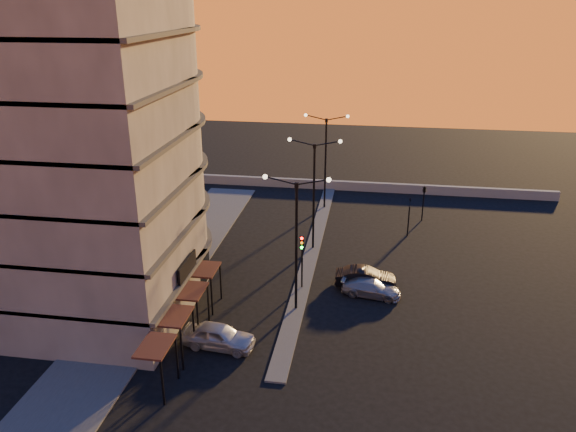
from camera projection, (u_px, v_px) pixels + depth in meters
The scene contains 14 objects.
ground at pixel (296, 309), 38.25m from camera, with size 120.00×120.00×0.00m, color black.
sidewalk_west at pixel (169, 271), 43.43m from camera, with size 5.00×40.00×0.12m, color #4A4A48.
median at pixel (313, 248), 47.42m from camera, with size 1.20×36.00×0.12m, color #4A4A48.
parapet at pixel (348, 186), 61.69m from camera, with size 44.00×0.50×1.00m, color gray.
building at pixel (81, 130), 35.98m from camera, with size 14.35×17.08×25.00m.
streetlamp_near at pixel (296, 234), 36.21m from camera, with size 4.32×0.32×9.51m.
streetlamp_mid at pixel (314, 186), 45.41m from camera, with size 4.32×0.32×9.51m.
streetlamp_far at pixel (326, 154), 54.61m from camera, with size 4.32×0.32×9.51m.
traffic_light_main at pixel (302, 253), 39.84m from camera, with size 0.28×0.44×4.25m.
signal_east_a at pixel (409, 216), 49.26m from camera, with size 0.13×0.16×3.60m.
signal_east_b at pixel (424, 190), 52.29m from camera, with size 0.42×1.99×3.60m.
car_hatchback at pixel (219, 336), 33.86m from camera, with size 1.79×4.45×1.52m, color #B7B8BF.
car_sedan at pixel (365, 278), 40.97m from camera, with size 1.54×4.41×1.45m, color black.
car_wagon at pixel (371, 288), 39.78m from camera, with size 1.70×4.19×1.22m, color #9A9BA1.
Camera 1 is at (4.68, -32.98, 19.84)m, focal length 35.00 mm.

